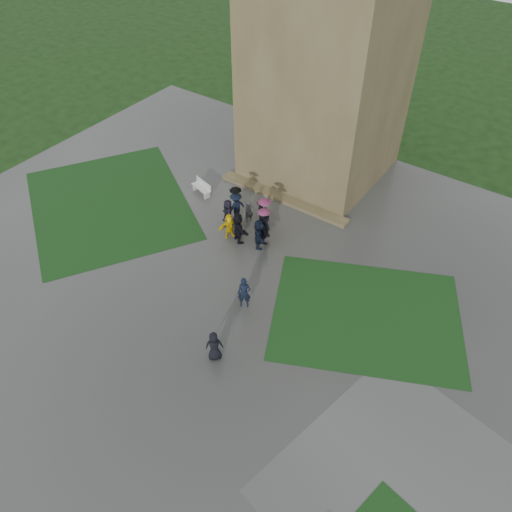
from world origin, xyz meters
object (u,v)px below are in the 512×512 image
Objects in this scene: pedestrian_near at (214,346)px; bench at (202,187)px; pedestrian_mid at (244,293)px; tower at (331,30)px.

bench is at bearing -89.47° from pedestrian_near.
pedestrian_near is at bearing -109.76° from pedestrian_mid.
pedestrian_mid is at bearing -22.92° from bench.
pedestrian_mid is 3.36m from pedestrian_near.
tower reaches higher than pedestrian_mid.
pedestrian_near reaches higher than bench.
pedestrian_mid is at bearing -75.88° from tower.
pedestrian_mid is (3.24, -12.89, -8.09)m from tower.
bench is 12.67m from pedestrian_near.
tower is 10.06× the size of pedestrian_mid.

